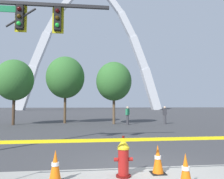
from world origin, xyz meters
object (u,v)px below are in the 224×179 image
at_px(monument_arch, 91,54).
at_px(pedestrian_standing_center, 165,115).
at_px(traffic_cone_curb_edge, 55,167).
at_px(fire_hydrant, 123,157).
at_px(traffic_cone_mid_sidewalk, 186,171).
at_px(traffic_cone_by_hydrant, 158,160).
at_px(traffic_signal_gantry, 12,43).
at_px(pedestrian_walking_left, 128,115).

relative_size(monument_arch, pedestrian_standing_center, 28.91).
height_order(traffic_cone_curb_edge, pedestrian_standing_center, pedestrian_standing_center).
height_order(fire_hydrant, traffic_cone_mid_sidewalk, fire_hydrant).
bearing_deg(traffic_cone_by_hydrant, traffic_signal_gantry, 147.14).
xyz_separation_m(traffic_cone_mid_sidewalk, pedestrian_walking_left, (1.52, 14.54, 0.46)).
bearing_deg(traffic_signal_gantry, pedestrian_walking_left, 58.84).
height_order(traffic_cone_mid_sidewalk, traffic_cone_curb_edge, same).
distance_m(traffic_cone_curb_edge, traffic_signal_gantry, 5.40).
distance_m(monument_arch, pedestrian_walking_left, 54.32).
bearing_deg(pedestrian_standing_center, fire_hydrant, -113.91).
distance_m(traffic_cone_curb_edge, pedestrian_walking_left, 14.54).
height_order(traffic_signal_gantry, monument_arch, monument_arch).
relative_size(traffic_cone_mid_sidewalk, pedestrian_walking_left, 0.46).
bearing_deg(pedestrian_walking_left, traffic_signal_gantry, -121.16).
distance_m(traffic_signal_gantry, monument_arch, 63.74).
relative_size(fire_hydrant, traffic_signal_gantry, 0.17).
xyz_separation_m(traffic_cone_by_hydrant, pedestrian_walking_left, (1.79, 13.54, 0.46)).
distance_m(fire_hydrant, pedestrian_standing_center, 15.20).
xyz_separation_m(traffic_cone_mid_sidewalk, pedestrian_standing_center, (4.97, 14.76, 0.46)).
bearing_deg(traffic_signal_gantry, fire_hydrant, -40.09).
relative_size(traffic_cone_mid_sidewalk, monument_arch, 0.02).
relative_size(traffic_signal_gantry, monument_arch, 0.13).
bearing_deg(traffic_cone_mid_sidewalk, fire_hydrant, 143.52).
distance_m(traffic_cone_mid_sidewalk, pedestrian_walking_left, 14.63).
height_order(traffic_cone_by_hydrant, traffic_cone_mid_sidewalk, same).
bearing_deg(traffic_cone_mid_sidewalk, pedestrian_standing_center, 71.39).
distance_m(traffic_cone_mid_sidewalk, monument_arch, 68.35).
bearing_deg(monument_arch, traffic_cone_mid_sidewalk, -89.43).
bearing_deg(fire_hydrant, traffic_cone_by_hydrant, 8.18).
xyz_separation_m(monument_arch, pedestrian_standing_center, (5.63, -51.28, -17.13)).
bearing_deg(traffic_cone_mid_sidewalk, traffic_signal_gantry, 140.76).
height_order(traffic_cone_mid_sidewalk, pedestrian_walking_left, pedestrian_walking_left).
bearing_deg(traffic_cone_curb_edge, traffic_cone_mid_sidewalk, -13.36).
xyz_separation_m(traffic_cone_curb_edge, traffic_signal_gantry, (-2.09, 3.32, 3.71)).
xyz_separation_m(fire_hydrant, pedestrian_walking_left, (2.70, 13.67, 0.35)).
relative_size(fire_hydrant, pedestrian_walking_left, 0.62).
bearing_deg(pedestrian_walking_left, monument_arch, 92.42).
height_order(traffic_cone_curb_edge, pedestrian_walking_left, pedestrian_walking_left).
relative_size(traffic_cone_by_hydrant, traffic_signal_gantry, 0.12).
bearing_deg(traffic_cone_curb_edge, pedestrian_standing_center, 61.21).
bearing_deg(traffic_cone_curb_edge, monument_arch, 88.14).
height_order(traffic_signal_gantry, pedestrian_walking_left, traffic_signal_gantry).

